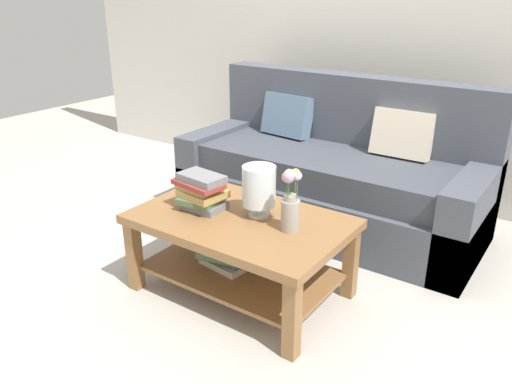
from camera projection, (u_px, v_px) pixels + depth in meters
The scene contains 7 objects.
ground_plane at pixel (262, 263), 3.30m from camera, with size 10.00×10.00×0.00m, color #B7B2A8.
back_wall at pixel (380, 28), 4.04m from camera, with size 6.40×0.12×2.70m, color beige.
couch at pixel (333, 176), 3.75m from camera, with size 2.17×0.90×1.06m.
coffee_table at pixel (240, 239), 2.87m from camera, with size 1.17×0.75×0.48m.
book_stack_main at pixel (202, 192), 2.88m from camera, with size 0.31×0.24×0.21m.
glass_hurricane_vase at pixel (259, 187), 2.77m from camera, with size 0.19×0.19×0.29m.
flower_pitcher at pixel (290, 203), 2.61m from camera, with size 0.11×0.12×0.33m.
Camera 1 is at (1.61, -2.38, 1.67)m, focal length 35.85 mm.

